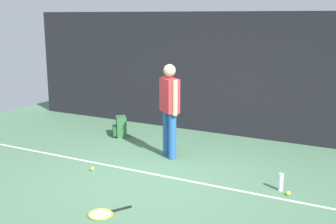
% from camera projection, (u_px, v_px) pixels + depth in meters
% --- Properties ---
extents(ground_plane, '(12.00, 12.00, 0.00)m').
position_uv_depth(ground_plane, '(156.00, 178.00, 6.83)').
color(ground_plane, '#4C7556').
extents(back_fence, '(10.00, 0.10, 2.62)m').
position_uv_depth(back_fence, '(225.00, 74.00, 9.13)').
color(back_fence, black).
rests_on(back_fence, ground).
extents(court_line, '(9.00, 0.05, 0.00)m').
position_uv_depth(court_line, '(160.00, 175.00, 6.94)').
color(court_line, white).
rests_on(court_line, ground).
extents(tennis_player, '(0.45, 0.42, 1.70)m').
position_uv_depth(tennis_player, '(170.00, 105.00, 7.64)').
color(tennis_player, '#2659A5').
rests_on(tennis_player, ground).
extents(tennis_racket, '(0.46, 0.62, 0.03)m').
position_uv_depth(tennis_racket, '(102.00, 214.00, 5.58)').
color(tennis_racket, black).
rests_on(tennis_racket, ground).
extents(backpack, '(0.38, 0.38, 0.44)m').
position_uv_depth(backpack, '(120.00, 127.00, 9.12)').
color(backpack, '#2D6038').
rests_on(backpack, ground).
extents(tennis_ball_near_player, '(0.07, 0.07, 0.07)m').
position_uv_depth(tennis_ball_near_player, '(288.00, 193.00, 6.17)').
color(tennis_ball_near_player, '#CCE033').
rests_on(tennis_ball_near_player, ground).
extents(tennis_ball_by_fence, '(0.07, 0.07, 0.07)m').
position_uv_depth(tennis_ball_by_fence, '(92.00, 169.00, 7.15)').
color(tennis_ball_by_fence, '#CCE033').
rests_on(tennis_ball_by_fence, ground).
extents(water_bottle, '(0.07, 0.07, 0.27)m').
position_uv_depth(water_bottle, '(281.00, 182.00, 6.32)').
color(water_bottle, white).
rests_on(water_bottle, ground).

